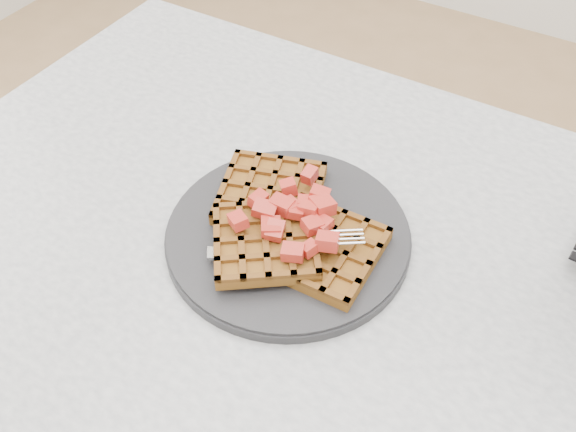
% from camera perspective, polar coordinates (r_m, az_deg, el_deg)
% --- Properties ---
extents(table, '(1.20, 0.80, 0.75)m').
position_cam_1_polar(table, '(0.79, 5.35, -12.02)').
color(table, silver).
rests_on(table, ground).
extents(plate, '(0.28, 0.28, 0.02)m').
position_cam_1_polar(plate, '(0.74, 0.00, -1.71)').
color(plate, black).
rests_on(plate, table).
extents(waffles, '(0.23, 0.23, 0.03)m').
position_cam_1_polar(waffles, '(0.72, -0.14, -0.89)').
color(waffles, brown).
rests_on(waffles, plate).
extents(strawberry_pile, '(0.15, 0.15, 0.02)m').
position_cam_1_polar(strawberry_pile, '(0.70, 0.00, 0.78)').
color(strawberry_pile, '#A4120B').
rests_on(strawberry_pile, waffles).
extents(fork, '(0.16, 0.12, 0.02)m').
position_cam_1_polar(fork, '(0.70, 0.80, -3.20)').
color(fork, silver).
rests_on(fork, plate).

